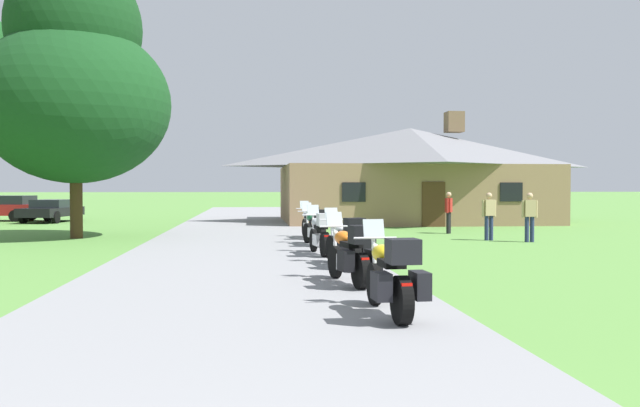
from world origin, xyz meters
The scene contains 15 objects.
ground_plane centered at (0.00, 20.00, 0.00)m, with size 500.00×500.00×0.00m, color #56893D.
asphalt_driveway centered at (0.00, 18.00, 0.03)m, with size 6.40×80.00×0.06m, color gray.
motorcycle_yellow_nearest_to_camera centered at (2.12, 7.45, 0.61)m, with size 0.78×2.08×1.30m.
motorcycle_orange_second_in_row centered at (2.03, 10.41, 0.61)m, with size 0.97×2.07×1.30m.
motorcycle_white_third_in_row centered at (2.33, 13.12, 0.61)m, with size 0.99×2.06×1.30m.
motorcycle_silver_fourth_in_row centered at (2.03, 15.76, 0.62)m, with size 0.70×2.08×1.30m.
motorcycle_green_fifth_in_row centered at (2.18, 18.59, 0.62)m, with size 0.85×2.06×1.30m.
motorcycle_white_farthest_in_row centered at (2.24, 21.29, 0.62)m, with size 0.68×2.08×1.30m.
stone_lodge centered at (8.71, 32.75, 2.59)m, with size 14.29×9.51×5.92m.
bystander_red_shirt_near_lodge centered at (8.07, 23.89, 0.93)m, with size 0.38×0.48×1.67m.
bystander_tan_shirt_beside_signpost centered at (8.44, 20.48, 0.93)m, with size 0.54×0.28×1.67m.
bystander_tan_shirt_by_tree centered at (9.55, 19.65, 0.93)m, with size 0.55×0.23×1.67m.
tree_left_near centered at (-6.08, 22.99, 5.68)m, with size 6.77×6.77×10.11m.
parked_red_suv_far_left centered at (-13.58, 36.08, 0.78)m, with size 4.85×2.61×1.40m.
parked_black_sedan_far_left centered at (-10.35, 34.51, 0.64)m, with size 2.48×4.44×1.20m.
Camera 1 is at (0.20, -1.18, 1.84)m, focal length 36.28 mm.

